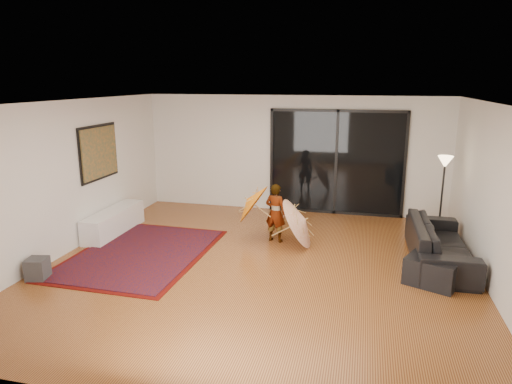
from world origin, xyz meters
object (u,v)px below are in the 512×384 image
(sofa, at_px, (440,243))
(ottoman, at_px, (434,270))
(child, at_px, (276,213))
(media_console, at_px, (114,222))

(sofa, bearing_deg, ottoman, 166.62)
(ottoman, bearing_deg, child, 155.36)
(media_console, bearing_deg, child, 5.53)
(ottoman, relative_size, child, 0.65)
(sofa, height_order, ottoman, sofa)
(media_console, height_order, ottoman, media_console)
(sofa, distance_m, child, 2.96)
(media_console, distance_m, ottoman, 6.08)
(media_console, bearing_deg, sofa, -0.45)
(media_console, xyz_separation_m, ottoman, (6.00, -0.94, -0.03))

